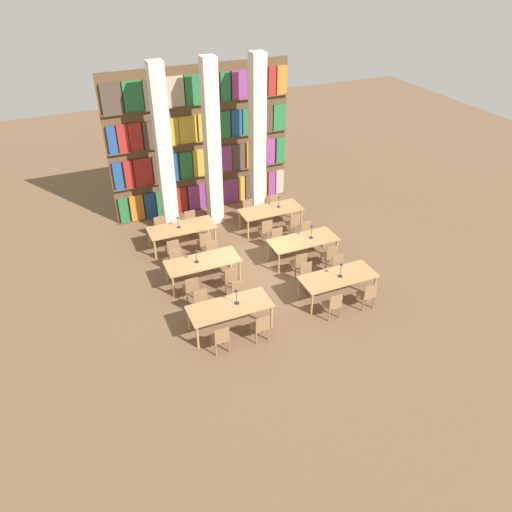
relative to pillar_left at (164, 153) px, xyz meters
name	(u,v)px	position (x,y,z in m)	size (l,w,h in m)	color
ground_plane	(253,270)	(1.73, -3.66, -3.00)	(40.00, 40.00, 0.00)	brown
bookshelf_bank	(202,144)	(1.74, 1.25, -0.37)	(6.97, 0.35, 5.50)	brown
pillar_left	(164,153)	(0.00, 0.00, 0.00)	(0.50, 0.50, 6.00)	beige
pillar_center	(212,146)	(1.73, 0.00, 0.00)	(0.50, 0.50, 6.00)	beige
pillar_right	(257,139)	(3.47, 0.00, 0.00)	(0.50, 0.50, 6.00)	beige
reading_table_0	(230,308)	(0.04, -6.02, -2.30)	(2.30, 0.97, 0.78)	tan
chair_0	(221,338)	(-0.51, -6.79, -2.54)	(0.42, 0.40, 0.86)	olive
chair_1	(202,304)	(-0.51, -5.25, -2.54)	(0.42, 0.40, 0.86)	olive
chair_2	(261,326)	(0.63, -6.79, -2.54)	(0.42, 0.40, 0.86)	olive
chair_3	(240,294)	(0.63, -5.25, -2.54)	(0.42, 0.40, 0.86)	olive
desk_lamp_0	(237,294)	(0.26, -5.98, -1.90)	(0.14, 0.14, 0.48)	#232328
reading_table_1	(338,278)	(3.48, -5.97, -2.30)	(2.30, 0.97, 0.78)	tan
chair_4	(333,304)	(2.89, -6.74, -2.54)	(0.42, 0.40, 0.86)	olive
chair_5	(307,276)	(2.89, -5.20, -2.54)	(0.42, 0.40, 0.86)	olive
chair_6	(367,295)	(4.03, -6.74, -2.54)	(0.42, 0.40, 0.86)	olive
chair_7	(339,267)	(4.03, -5.20, -2.54)	(0.42, 0.40, 0.86)	olive
desk_lamp_1	(341,268)	(3.53, -6.01, -1.90)	(0.14, 0.14, 0.47)	#232328
reading_table_2	(203,263)	(0.06, -3.61, -2.30)	(2.30, 0.97, 0.78)	tan
chair_8	(191,287)	(-0.57, -4.38, -2.54)	(0.42, 0.40, 0.86)	olive
chair_9	(177,261)	(-0.57, -2.84, -2.54)	(0.42, 0.40, 0.86)	olive
chair_10	(230,278)	(0.66, -4.38, -2.54)	(0.42, 0.40, 0.86)	olive
chair_11	(213,253)	(0.66, -2.84, -2.54)	(0.42, 0.40, 0.86)	olive
desk_lamp_2	(196,254)	(-0.13, -3.59, -1.91)	(0.14, 0.14, 0.46)	#232328
reading_table_3	(303,241)	(3.51, -3.71, -2.30)	(2.30, 0.97, 0.78)	tan
chair_12	(299,263)	(2.98, -4.48, -2.54)	(0.42, 0.40, 0.86)	olive
chair_13	(278,240)	(2.98, -2.94, -2.54)	(0.42, 0.40, 0.86)	olive
chair_14	(330,255)	(4.10, -4.48, -2.54)	(0.42, 0.40, 0.86)	olive
chair_15	(307,233)	(4.10, -2.94, -2.54)	(0.42, 0.40, 0.86)	olive
desk_lamp_3	(312,229)	(3.81, -3.72, -1.88)	(0.14, 0.14, 0.50)	#232328
reading_table_4	(182,229)	(0.05, -1.32, -2.30)	(2.30, 0.97, 0.78)	tan
chair_16	(173,249)	(-0.51, -2.09, -2.54)	(0.42, 0.40, 0.86)	olive
chair_17	(161,228)	(-0.51, -0.55, -2.54)	(0.42, 0.40, 0.86)	olive
chair_18	(205,242)	(0.61, -2.09, -2.54)	(0.42, 0.40, 0.86)	olive
chair_19	(191,222)	(0.61, -0.55, -2.54)	(0.42, 0.40, 0.86)	olive
desk_lamp_4	(178,220)	(-0.04, -1.30, -1.94)	(0.14, 0.14, 0.42)	#232328
reading_table_5	(271,211)	(3.43, -1.34, -2.30)	(2.30, 0.97, 0.78)	tan
chair_20	(266,229)	(2.88, -2.10, -2.54)	(0.42, 0.40, 0.86)	olive
chair_21	(249,211)	(2.88, -0.57, -2.54)	(0.42, 0.40, 0.86)	olive
chair_22	(293,223)	(3.99, -2.10, -2.54)	(0.42, 0.40, 0.86)	olive
chair_23	(275,205)	(3.99, -0.57, -2.54)	(0.42, 0.40, 0.86)	olive
desk_lamp_5	(279,200)	(3.77, -1.29, -1.92)	(0.14, 0.14, 0.45)	#232328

